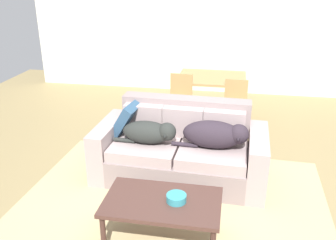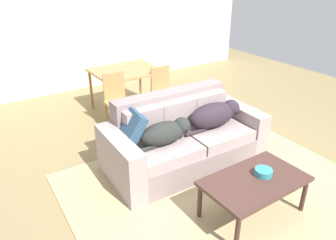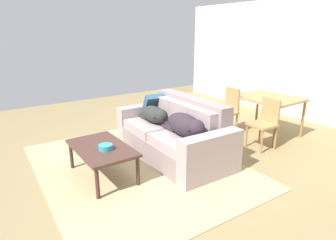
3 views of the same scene
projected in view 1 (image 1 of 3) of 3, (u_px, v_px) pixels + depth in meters
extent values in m
plane|color=olive|center=(196.00, 190.00, 4.42)|extent=(10.00, 10.00, 0.00)
cube|color=beige|center=(219.00, 28.00, 7.55)|extent=(8.00, 0.12, 2.70)
cube|color=tan|center=(171.00, 206.00, 4.11)|extent=(3.54, 2.84, 0.01)
cube|color=gray|center=(180.00, 164.00, 4.64)|extent=(1.69, 1.06, 0.35)
cube|color=#A18D8B|center=(148.00, 144.00, 4.63)|extent=(0.84, 0.99, 0.14)
cube|color=#A18D8B|center=(214.00, 150.00, 4.47)|extent=(0.84, 0.99, 0.14)
cube|color=gray|center=(186.00, 114.00, 4.78)|extent=(1.66, 0.30, 0.45)
cube|color=#A18D8B|center=(144.00, 119.00, 4.73)|extent=(0.51, 0.18, 0.37)
cube|color=#A18D8B|center=(183.00, 122.00, 4.62)|extent=(0.51, 0.18, 0.37)
cube|color=#A18D8B|center=(224.00, 125.00, 4.52)|extent=(0.51, 0.18, 0.37)
cube|color=#A18D8B|center=(109.00, 146.00, 4.77)|extent=(0.26, 1.01, 0.66)
cube|color=#A18D8B|center=(257.00, 161.00, 4.40)|extent=(0.26, 1.01, 0.66)
ellipsoid|color=#272A27|center=(147.00, 132.00, 4.46)|extent=(0.62, 0.33, 0.27)
sphere|color=#272A27|center=(167.00, 132.00, 4.37)|extent=(0.22, 0.22, 0.22)
cone|color=black|center=(165.00, 136.00, 4.29)|extent=(0.10, 0.13, 0.10)
cylinder|color=#272A27|center=(124.00, 140.00, 4.50)|extent=(0.27, 0.06, 0.05)
ellipsoid|color=#2C232C|center=(213.00, 134.00, 4.33)|extent=(0.72, 0.37, 0.33)
sphere|color=#2C232C|center=(239.00, 134.00, 4.24)|extent=(0.24, 0.24, 0.24)
cone|color=black|center=(238.00, 139.00, 4.15)|extent=(0.11, 0.13, 0.11)
cylinder|color=#2C232C|center=(185.00, 144.00, 4.38)|extent=(0.32, 0.06, 0.05)
cube|color=#2C4A66|center=(127.00, 118.00, 4.71)|extent=(0.39, 0.48, 0.44)
cube|color=#492E27|center=(162.00, 202.00, 3.44)|extent=(1.10, 0.66, 0.04)
cylinder|color=#3E2721|center=(103.00, 235.00, 3.36)|extent=(0.05, 0.05, 0.42)
cylinder|color=#3E2721|center=(121.00, 200.00, 3.86)|extent=(0.05, 0.05, 0.42)
cylinder|color=#3E2721|center=(216.00, 210.00, 3.70)|extent=(0.05, 0.05, 0.42)
cylinder|color=teal|center=(176.00, 198.00, 3.41)|extent=(0.19, 0.19, 0.07)
cube|color=#B4804D|center=(212.00, 78.00, 6.31)|extent=(1.15, 0.96, 0.04)
cylinder|color=#996D41|center=(178.00, 105.00, 6.15)|extent=(0.05, 0.05, 0.72)
cylinder|color=#996D41|center=(241.00, 109.00, 5.98)|extent=(0.05, 0.05, 0.72)
cylinder|color=#996D41|center=(185.00, 90.00, 6.93)|extent=(0.05, 0.05, 0.72)
cylinder|color=#996D41|center=(241.00, 93.00, 6.76)|extent=(0.05, 0.05, 0.72)
cube|color=#B4804D|center=(179.00, 105.00, 5.91)|extent=(0.42, 0.42, 0.04)
cube|color=#B4804D|center=(181.00, 87.00, 5.98)|extent=(0.36, 0.06, 0.45)
cylinder|color=#A27345|center=(166.00, 121.00, 5.88)|extent=(0.04, 0.04, 0.42)
cylinder|color=#A27345|center=(187.00, 123.00, 5.80)|extent=(0.04, 0.04, 0.42)
cylinder|color=#A27345|center=(171.00, 114.00, 6.19)|extent=(0.04, 0.04, 0.42)
cylinder|color=#A27345|center=(191.00, 115.00, 6.11)|extent=(0.04, 0.04, 0.42)
cube|color=#B4804D|center=(234.00, 109.00, 5.76)|extent=(0.43, 0.43, 0.04)
cube|color=#B4804D|center=(236.00, 92.00, 5.83)|extent=(0.36, 0.06, 0.42)
cylinder|color=#A27345|center=(221.00, 125.00, 5.73)|extent=(0.04, 0.04, 0.41)
cylinder|color=#A27345|center=(243.00, 128.00, 5.65)|extent=(0.04, 0.04, 0.41)
cylinder|color=#A27345|center=(224.00, 118.00, 6.04)|extent=(0.04, 0.04, 0.41)
cylinder|color=#A27345|center=(245.00, 120.00, 5.96)|extent=(0.04, 0.04, 0.41)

